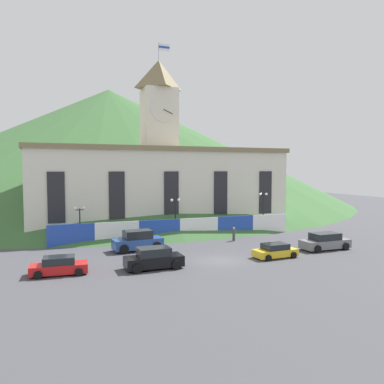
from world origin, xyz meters
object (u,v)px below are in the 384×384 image
object	(u,v)px
car_red_sedan	(59,266)
car_gray_pickup	(325,242)
car_blue_van	(138,241)
pedestrian	(234,233)
car_black_suv	(154,259)
car_yellow_coupe	(275,251)
street_lamp_right	(263,204)
street_lamp_far_left	(175,209)
street_lamp_center	(80,216)

from	to	relation	value
car_red_sedan	car_gray_pickup	distance (m)	26.37
car_blue_van	pedestrian	world-z (taller)	car_blue_van
car_black_suv	car_yellow_coupe	world-z (taller)	car_black_suv
car_gray_pickup	pedestrian	size ratio (longest dim) A/B	3.26
pedestrian	car_black_suv	bearing A→B (deg)	25.68
car_red_sedan	street_lamp_right	bearing A→B (deg)	-151.48
car_yellow_coupe	pedestrian	size ratio (longest dim) A/B	2.62
street_lamp_far_left	street_lamp_right	xyz separation A→B (m)	(12.37, 0.00, 0.28)
street_lamp_far_left	car_yellow_coupe	distance (m)	14.59
street_lamp_center	street_lamp_far_left	bearing A→B (deg)	0.00
car_gray_pickup	street_lamp_right	bearing A→B (deg)	-89.03
car_black_suv	car_gray_pickup	distance (m)	18.84
street_lamp_center	street_lamp_right	xyz separation A→B (m)	(23.60, 0.00, 0.66)
street_lamp_far_left	car_red_sedan	size ratio (longest dim) A/B	1.08
street_lamp_center	car_gray_pickup	size ratio (longest dim) A/B	0.80
car_black_suv	car_gray_pickup	size ratio (longest dim) A/B	0.93
street_lamp_far_left	car_black_suv	distance (m)	14.51
car_black_suv	car_blue_van	bearing A→B (deg)	-92.82
street_lamp_far_left	street_lamp_right	bearing A→B (deg)	0.00
street_lamp_right	car_yellow_coupe	world-z (taller)	street_lamp_right
car_black_suv	car_yellow_coupe	xyz separation A→B (m)	(11.88, -0.19, -0.20)
car_red_sedan	car_blue_van	size ratio (longest dim) A/B	0.86
street_lamp_center	street_lamp_right	distance (m)	23.61
street_lamp_center	car_red_sedan	world-z (taller)	street_lamp_center
car_red_sedan	car_blue_van	bearing A→B (deg)	-135.86
car_yellow_coupe	car_red_sedan	xyz separation A→B (m)	(-19.44, 1.08, 0.05)
street_lamp_center	car_black_suv	xyz separation A→B (m)	(5.14, -12.89, -2.33)
car_black_suv	car_red_sedan	world-z (taller)	car_black_suv
street_lamp_right	street_lamp_far_left	bearing A→B (deg)	180.00
street_lamp_center	car_blue_van	bearing A→B (deg)	-44.73
car_blue_van	pedestrian	distance (m)	11.78
street_lamp_right	car_black_suv	xyz separation A→B (m)	(-18.46, -12.89, -2.98)
car_gray_pickup	pedestrian	world-z (taller)	car_gray_pickup
car_yellow_coupe	car_blue_van	xyz separation A→B (m)	(-11.62, 7.73, 0.34)
car_red_sedan	car_gray_pickup	xyz separation A→B (m)	(26.37, 0.20, 0.14)
car_red_sedan	pedestrian	xyz separation A→B (m)	(19.55, 7.82, 0.22)
pedestrian	street_lamp_right	bearing A→B (deg)	-157.48
street_lamp_right	pedestrian	world-z (taller)	street_lamp_right
street_lamp_center	pedestrian	bearing A→B (deg)	-13.72
street_lamp_right	pedestrian	size ratio (longest dim) A/B	3.23
street_lamp_far_left	pedestrian	world-z (taller)	street_lamp_far_left
car_blue_van	street_lamp_center	bearing A→B (deg)	130.05
street_lamp_right	car_blue_van	bearing A→B (deg)	-163.63
street_lamp_right	car_red_sedan	size ratio (longest dim) A/B	1.17
car_black_suv	pedestrian	bearing A→B (deg)	-144.84
street_lamp_center	car_yellow_coupe	distance (m)	21.61
car_yellow_coupe	street_lamp_right	bearing A→B (deg)	-119.71
car_gray_pickup	car_yellow_coupe	bearing A→B (deg)	9.72
car_blue_van	car_gray_pickup	xyz separation A→B (m)	(18.55, -6.45, -0.15)
car_red_sedan	car_blue_van	world-z (taller)	car_blue_van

